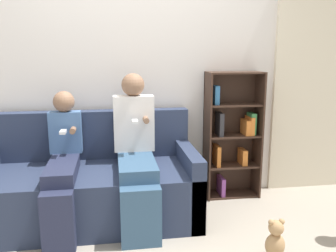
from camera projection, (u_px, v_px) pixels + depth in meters
ground_plane at (139, 245)px, 2.79m from camera, size 14.00×14.00×0.00m
back_wall at (129, 74)px, 3.52m from camera, size 10.00×0.06×2.55m
curtain_panel at (310, 88)px, 3.80m from camera, size 0.83×0.04×2.23m
couch at (91, 186)px, 3.20m from camera, size 1.89×0.89×0.94m
adult_seated at (136, 148)px, 3.09m from camera, size 0.37×0.86×1.30m
child_seated at (62, 161)px, 2.97m from camera, size 0.28×0.87×1.15m
bookshelf at (232, 135)px, 3.67m from camera, size 0.56×0.27×1.30m
teddy_bear at (275, 239)px, 2.61m from camera, size 0.15×0.12×0.30m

